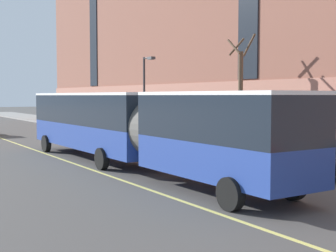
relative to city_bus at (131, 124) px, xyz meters
The scene contains 8 objects.
ground_plane 8.07m from the city_bus, 87.62° to the right, with size 260.00×260.00×0.00m, color #4C4947.
city_bus is the anchor object (origin of this frame).
parked_car_white_3 14.75m from the city_bus, 67.96° to the left, with size 2.02×4.81×1.56m.
parked_car_black_4 7.91m from the city_bus, 43.93° to the right, with size 2.00×4.73×1.56m.
parked_car_white_5 20.72m from the city_bus, 74.83° to the left, with size 2.02×4.48×1.56m.
street_tree_far_uptown 10.53m from the city_bus, 20.84° to the left, with size 1.41×1.41×7.08m.
street_lamp 13.98m from the city_bus, 57.99° to the left, with size 0.36×1.48×6.10m.
lane_centerline 5.49m from the city_bus, 109.47° to the right, with size 0.16×140.00×0.01m, color #E0D66B.
Camera 1 is at (-10.15, -11.30, 3.36)m, focal length 50.00 mm.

